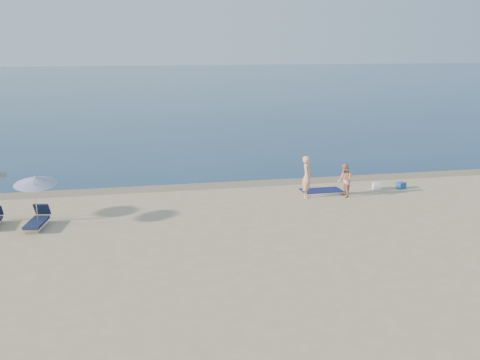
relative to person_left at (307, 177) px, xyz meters
name	(u,v)px	position (x,y,z in m)	size (l,w,h in m)	color
sea	(139,82)	(-2.80, 83.88, -0.96)	(240.00, 160.00, 0.01)	#0D2C4E
wet_sand_strip	(232,184)	(-2.80, 3.28, -0.96)	(240.00, 1.60, 0.00)	#847254
person_left	(307,177)	(0.00, 0.00, 0.00)	(0.70, 0.46, 1.92)	#E2A17F
person_right	(345,180)	(1.72, -0.30, -0.19)	(0.75, 0.59, 1.55)	tan
beach_towel	(321,190)	(1.09, 1.05, -0.95)	(1.94, 1.08, 0.03)	#0E1648
white_bag	(377,186)	(3.83, 0.76, -0.80)	(0.38, 0.33, 0.33)	silver
blue_cooler	(401,185)	(5.03, 0.60, -0.81)	(0.43, 0.31, 0.31)	#1B5194
umbrella_near	(35,181)	(-11.58, -2.00, 0.86)	(1.79, 1.81, 2.13)	silver
lounger_right	(38,220)	(-11.59, -2.12, -0.67)	(0.92, 1.89, 0.80)	#16203E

